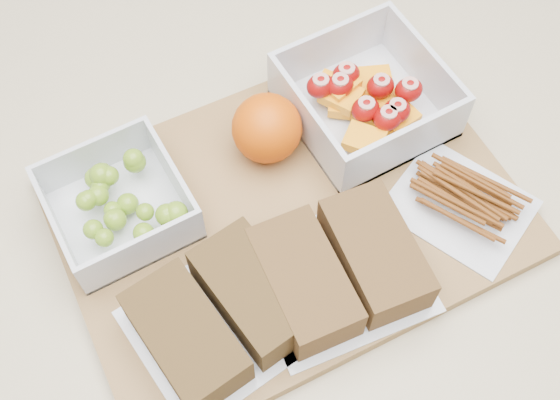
{
  "coord_description": "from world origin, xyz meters",
  "views": [
    {
      "loc": [
        -0.15,
        -0.29,
        1.5
      ],
      "look_at": [
        0.01,
        -0.01,
        0.93
      ],
      "focal_mm": 45.0,
      "sensor_mm": 36.0,
      "label": 1
    }
  ],
  "objects_px": {
    "cutting_board": "(289,214)",
    "sandwich_bag_left": "(220,315)",
    "fruit_container": "(365,100)",
    "orange": "(267,128)",
    "pretzel_bag": "(463,200)",
    "sandwich_bag_center": "(340,268)",
    "grape_container": "(120,203)"
  },
  "relations": [
    {
      "from": "orange",
      "to": "sandwich_bag_center",
      "type": "bearing_deg",
      "value": -94.75
    },
    {
      "from": "sandwich_bag_left",
      "to": "pretzel_bag",
      "type": "distance_m",
      "value": 0.25
    },
    {
      "from": "grape_container",
      "to": "sandwich_bag_left",
      "type": "relative_size",
      "value": 0.75
    },
    {
      "from": "grape_container",
      "to": "fruit_container",
      "type": "distance_m",
      "value": 0.26
    },
    {
      "from": "grape_container",
      "to": "sandwich_bag_center",
      "type": "relative_size",
      "value": 0.73
    },
    {
      "from": "fruit_container",
      "to": "pretzel_bag",
      "type": "distance_m",
      "value": 0.14
    },
    {
      "from": "cutting_board",
      "to": "orange",
      "type": "bearing_deg",
      "value": 80.03
    },
    {
      "from": "orange",
      "to": "sandwich_bag_center",
      "type": "relative_size",
      "value": 0.42
    },
    {
      "from": "pretzel_bag",
      "to": "sandwich_bag_center",
      "type": "bearing_deg",
      "value": -177.74
    },
    {
      "from": "cutting_board",
      "to": "sandwich_bag_left",
      "type": "relative_size",
      "value": 2.63
    },
    {
      "from": "fruit_container",
      "to": "pretzel_bag",
      "type": "bearing_deg",
      "value": -81.06
    },
    {
      "from": "sandwich_bag_center",
      "to": "pretzel_bag",
      "type": "relative_size",
      "value": 1.05
    },
    {
      "from": "pretzel_bag",
      "to": "cutting_board",
      "type": "bearing_deg",
      "value": 151.9
    },
    {
      "from": "fruit_container",
      "to": "orange",
      "type": "height_order",
      "value": "orange"
    },
    {
      "from": "sandwich_bag_left",
      "to": "grape_container",
      "type": "bearing_deg",
      "value": 102.14
    },
    {
      "from": "grape_container",
      "to": "sandwich_bag_left",
      "type": "bearing_deg",
      "value": -77.86
    },
    {
      "from": "cutting_board",
      "to": "fruit_container",
      "type": "height_order",
      "value": "fruit_container"
    },
    {
      "from": "sandwich_bag_left",
      "to": "pretzel_bag",
      "type": "height_order",
      "value": "sandwich_bag_left"
    },
    {
      "from": "fruit_container",
      "to": "sandwich_bag_left",
      "type": "distance_m",
      "value": 0.26
    },
    {
      "from": "orange",
      "to": "sandwich_bag_center",
      "type": "distance_m",
      "value": 0.16
    },
    {
      "from": "grape_container",
      "to": "pretzel_bag",
      "type": "bearing_deg",
      "value": -28.03
    },
    {
      "from": "fruit_container",
      "to": "orange",
      "type": "distance_m",
      "value": 0.11
    },
    {
      "from": "cutting_board",
      "to": "pretzel_bag",
      "type": "distance_m",
      "value": 0.16
    },
    {
      "from": "sandwich_bag_center",
      "to": "pretzel_bag",
      "type": "bearing_deg",
      "value": 2.26
    },
    {
      "from": "cutting_board",
      "to": "sandwich_bag_left",
      "type": "distance_m",
      "value": 0.13
    },
    {
      "from": "fruit_container",
      "to": "orange",
      "type": "xyz_separation_m",
      "value": [
        -0.11,
        0.01,
        0.01
      ]
    },
    {
      "from": "cutting_board",
      "to": "fruit_container",
      "type": "bearing_deg",
      "value": 29.02
    },
    {
      "from": "cutting_board",
      "to": "sandwich_bag_left",
      "type": "height_order",
      "value": "sandwich_bag_left"
    },
    {
      "from": "grape_container",
      "to": "sandwich_bag_left",
      "type": "xyz_separation_m",
      "value": [
        0.03,
        -0.14,
        0.0
      ]
    },
    {
      "from": "sandwich_bag_left",
      "to": "pretzel_bag",
      "type": "bearing_deg",
      "value": -1.66
    },
    {
      "from": "fruit_container",
      "to": "grape_container",
      "type": "bearing_deg",
      "value": 177.15
    },
    {
      "from": "sandwich_bag_left",
      "to": "sandwich_bag_center",
      "type": "relative_size",
      "value": 0.98
    }
  ]
}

